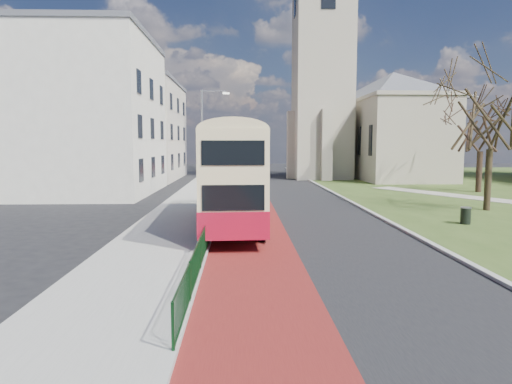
{
  "coord_description": "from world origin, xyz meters",
  "views": [
    {
      "loc": [
        -1.63,
        -16.5,
        4.11
      ],
      "look_at": [
        -0.96,
        3.54,
        2.0
      ],
      "focal_mm": 32.0,
      "sensor_mm": 36.0,
      "label": 1
    }
  ],
  "objects_px": {
    "streetlamp": "(204,138)",
    "winter_tree_near": "(492,100)",
    "litter_bin": "(466,215)",
    "bus": "(230,171)",
    "winter_tree_far": "(482,119)"
  },
  "relations": [
    {
      "from": "streetlamp",
      "to": "winter_tree_near",
      "type": "xyz_separation_m",
      "value": [
        17.93,
        -7.07,
        2.15
      ]
    },
    {
      "from": "streetlamp",
      "to": "litter_bin",
      "type": "bearing_deg",
      "value": -39.77
    },
    {
      "from": "winter_tree_near",
      "to": "litter_bin",
      "type": "bearing_deg",
      "value": -127.93
    },
    {
      "from": "winter_tree_near",
      "to": "winter_tree_far",
      "type": "distance_m",
      "value": 11.83
    },
    {
      "from": "winter_tree_near",
      "to": "litter_bin",
      "type": "xyz_separation_m",
      "value": [
        -3.71,
        -4.76,
        -6.27
      ]
    },
    {
      "from": "winter_tree_far",
      "to": "litter_bin",
      "type": "height_order",
      "value": "winter_tree_far"
    },
    {
      "from": "winter_tree_far",
      "to": "litter_bin",
      "type": "distance_m",
      "value": 18.66
    },
    {
      "from": "winter_tree_near",
      "to": "winter_tree_far",
      "type": "bearing_deg",
      "value": 64.47
    },
    {
      "from": "bus",
      "to": "winter_tree_far",
      "type": "bearing_deg",
      "value": 34.34
    },
    {
      "from": "streetlamp",
      "to": "bus",
      "type": "distance_m",
      "value": 12.35
    },
    {
      "from": "streetlamp",
      "to": "bus",
      "type": "xyz_separation_m",
      "value": [
        2.19,
        -12.02,
        -1.8
      ]
    },
    {
      "from": "litter_bin",
      "to": "streetlamp",
      "type": "bearing_deg",
      "value": 140.23
    },
    {
      "from": "bus",
      "to": "winter_tree_near",
      "type": "distance_m",
      "value": 16.97
    },
    {
      "from": "streetlamp",
      "to": "winter_tree_near",
      "type": "bearing_deg",
      "value": -21.51
    },
    {
      "from": "bus",
      "to": "winter_tree_far",
      "type": "height_order",
      "value": "winter_tree_far"
    }
  ]
}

